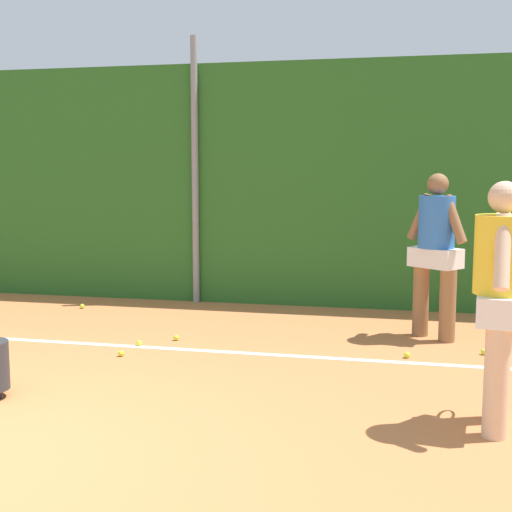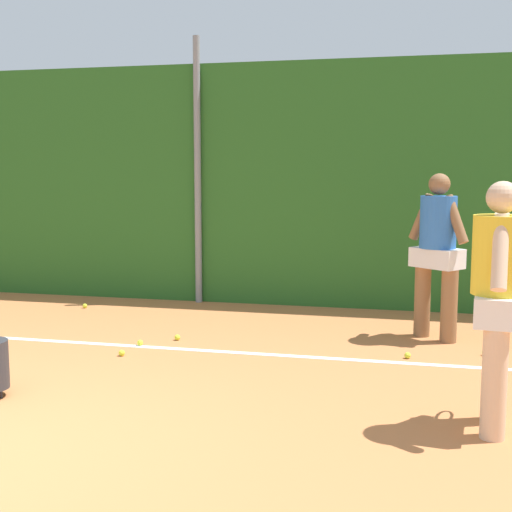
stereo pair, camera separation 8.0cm
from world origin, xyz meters
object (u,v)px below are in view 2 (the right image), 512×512
at_px(tennis_ball_6, 140,343).
at_px(tennis_ball_7, 508,324).
at_px(player_backcourt_far, 437,247).
at_px(player_foreground_near, 498,293).
at_px(tennis_ball_11, 85,306).
at_px(tennis_ball_4, 177,337).
at_px(tennis_ball_2, 408,355).
at_px(tennis_ball_8, 122,353).
at_px(tennis_ball_0, 485,353).

xyz_separation_m(tennis_ball_6, tennis_ball_7, (4.15, 1.95, 0.00)).
bearing_deg(player_backcourt_far, tennis_ball_6, 56.52).
relative_size(player_foreground_near, tennis_ball_11, 28.57).
distance_m(player_foreground_near, tennis_ball_4, 3.99).
relative_size(player_foreground_near, tennis_ball_2, 28.57).
relative_size(player_foreground_near, tennis_ball_8, 28.57).
xyz_separation_m(tennis_ball_2, tennis_ball_4, (-2.61, 0.18, 0.00)).
bearing_deg(tennis_ball_8, tennis_ball_4, 65.91).
relative_size(player_foreground_near, tennis_ball_4, 28.57).
xyz_separation_m(tennis_ball_2, tennis_ball_6, (-2.94, -0.15, 0.00)).
bearing_deg(tennis_ball_11, tennis_ball_8, -54.83).
distance_m(player_foreground_near, tennis_ball_0, 2.40).
xyz_separation_m(tennis_ball_8, tennis_ball_11, (-1.57, 2.22, 0.00)).
height_order(tennis_ball_8, tennis_ball_11, same).
bearing_deg(tennis_ball_0, tennis_ball_6, -173.12).
relative_size(tennis_ball_4, tennis_ball_7, 1.00).
xyz_separation_m(tennis_ball_0, tennis_ball_6, (-3.74, -0.45, 0.00)).
bearing_deg(tennis_ball_2, tennis_ball_8, -168.65).
bearing_deg(tennis_ball_4, tennis_ball_2, -3.96).
relative_size(player_foreground_near, tennis_ball_6, 28.57).
bearing_deg(tennis_ball_4, player_backcourt_far, 14.45).
height_order(tennis_ball_0, tennis_ball_8, same).
xyz_separation_m(player_backcourt_far, tennis_ball_6, (-3.23, -1.08, -1.05)).
distance_m(player_foreground_near, tennis_ball_8, 3.97).
height_order(tennis_ball_6, tennis_ball_11, same).
bearing_deg(tennis_ball_8, tennis_ball_11, 125.17).
bearing_deg(tennis_ball_2, tennis_ball_0, 20.77).
relative_size(player_foreground_near, player_backcourt_far, 0.98).
relative_size(tennis_ball_2, tennis_ball_11, 1.00).
bearing_deg(tennis_ball_8, tennis_ball_6, 87.21).
bearing_deg(player_foreground_near, player_backcourt_far, 14.29).
xyz_separation_m(tennis_ball_4, tennis_ball_6, (-0.32, -0.33, 0.00)).
bearing_deg(player_foreground_near, tennis_ball_6, 71.33).
relative_size(tennis_ball_0, tennis_ball_6, 1.00).
distance_m(player_backcourt_far, tennis_ball_0, 1.32).
height_order(player_backcourt_far, tennis_ball_0, player_backcourt_far).
bearing_deg(tennis_ball_7, tennis_ball_0, -105.30).
relative_size(tennis_ball_2, tennis_ball_7, 1.00).
bearing_deg(player_backcourt_far, tennis_ball_2, 110.58).
distance_m(tennis_ball_8, tennis_ball_11, 2.72).
bearing_deg(tennis_ball_7, tennis_ball_4, -157.04).
bearing_deg(tennis_ball_8, tennis_ball_7, 29.86).
distance_m(tennis_ball_2, tennis_ball_7, 2.17).
bearing_deg(tennis_ball_6, tennis_ball_2, 2.85).
height_order(tennis_ball_4, tennis_ball_7, same).
height_order(tennis_ball_7, tennis_ball_11, same).
height_order(player_foreground_near, tennis_ball_2, player_foreground_near).
bearing_deg(tennis_ball_8, player_backcourt_far, 25.10).
relative_size(player_backcourt_far, tennis_ball_6, 29.14).
distance_m(tennis_ball_4, tennis_ball_11, 2.40).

